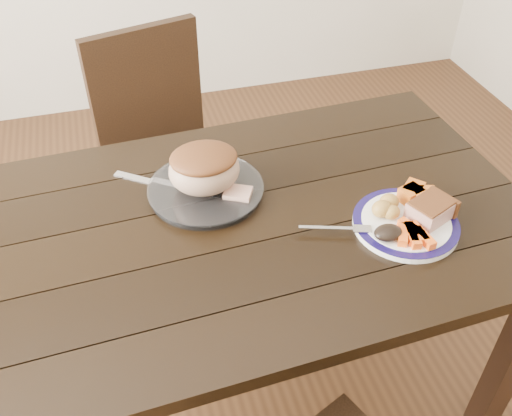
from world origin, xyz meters
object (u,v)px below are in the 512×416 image
object	(u,v)px
chair_far	(164,144)
roast_joint	(204,170)
pork_slice	(430,210)
fork	(341,229)
carving_knife	(186,189)
dining_table	(225,250)
serving_platter	(206,191)
dinner_plate	(405,224)

from	to	relation	value
chair_far	roast_joint	distance (m)	0.68
chair_far	pork_slice	xyz separation A→B (m)	(0.56, -0.87, 0.27)
pork_slice	roast_joint	size ratio (longest dim) A/B	0.55
fork	roast_joint	distance (m)	0.38
carving_knife	dining_table	bearing A→B (deg)	-30.08
roast_joint	pork_slice	bearing A→B (deg)	-27.91
chair_far	fork	distance (m)	0.95
chair_far	roast_joint	bearing A→B (deg)	78.73
pork_slice	fork	xyz separation A→B (m)	(-0.23, 0.02, -0.02)
dining_table	roast_joint	world-z (taller)	roast_joint
dining_table	pork_slice	size ratio (longest dim) A/B	15.92
dining_table	chair_far	bearing A→B (deg)	94.73
chair_far	serving_platter	distance (m)	0.65
dinner_plate	carving_knife	distance (m)	0.58
dining_table	dinner_plate	xyz separation A→B (m)	(0.44, -0.13, 0.10)
serving_platter	roast_joint	world-z (taller)	roast_joint
pork_slice	carving_knife	distance (m)	0.64
serving_platter	fork	bearing A→B (deg)	-41.32
fork	carving_knife	size ratio (longest dim) A/B	0.65
dining_table	pork_slice	distance (m)	0.53
chair_far	carving_knife	size ratio (longest dim) A/B	3.46
dinner_plate	pork_slice	size ratio (longest dim) A/B	2.57
serving_platter	fork	distance (m)	0.38
serving_platter	pork_slice	distance (m)	0.58
dinner_plate	roast_joint	bearing A→B (deg)	149.56
roast_joint	carving_knife	world-z (taller)	roast_joint
pork_slice	chair_far	bearing A→B (deg)	122.50
serving_platter	fork	world-z (taller)	fork
chair_far	pork_slice	bearing A→B (deg)	107.03
dinner_plate	serving_platter	distance (m)	0.53
fork	serving_platter	bearing A→B (deg)	156.91
dining_table	pork_slice	world-z (taller)	pork_slice
dining_table	serving_platter	xyz separation A→B (m)	(-0.02, 0.13, 0.10)
serving_platter	roast_joint	distance (m)	0.07
chair_far	dinner_plate	world-z (taller)	chair_far
dining_table	dinner_plate	size ratio (longest dim) A/B	6.21
serving_platter	pork_slice	bearing A→B (deg)	-27.91
serving_platter	carving_knife	distance (m)	0.05
serving_platter	fork	xyz separation A→B (m)	(0.28, -0.25, 0.01)
dinner_plate	carving_knife	size ratio (longest dim) A/B	0.98
dinner_plate	pork_slice	distance (m)	0.07
dining_table	carving_knife	xyz separation A→B (m)	(-0.07, 0.16, 0.10)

